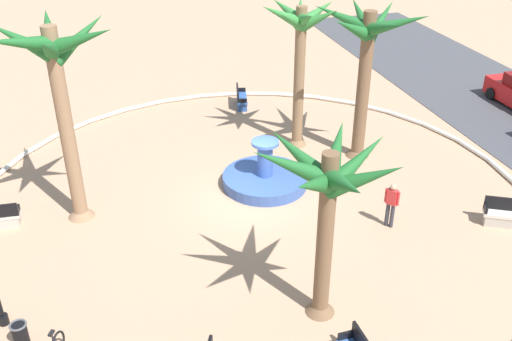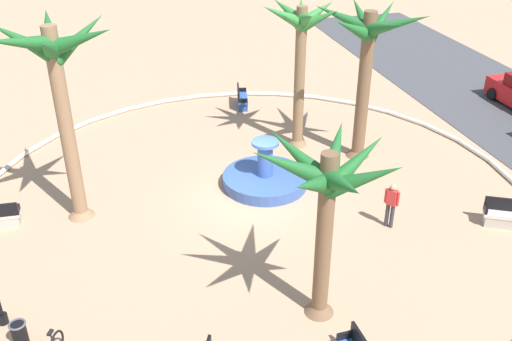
{
  "view_description": "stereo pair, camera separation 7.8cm",
  "coord_description": "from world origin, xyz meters",
  "px_view_note": "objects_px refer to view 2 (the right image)",
  "views": [
    {
      "loc": [
        17.95,
        -4.92,
        11.57
      ],
      "look_at": [
        -0.22,
        0.22,
        1.0
      ],
      "focal_mm": 40.39,
      "sensor_mm": 36.0,
      "label": 1
    },
    {
      "loc": [
        17.97,
        -4.85,
        11.57
      ],
      "look_at": [
        -0.22,
        0.22,
        1.0
      ],
      "focal_mm": 40.39,
      "sensor_mm": 36.0,
      "label": 2
    }
  ],
  "objects_px": {
    "trash_bin": "(19,333)",
    "palm_tree_near_fountain": "(327,191)",
    "bench_southeast": "(242,100)",
    "bench_east": "(507,217)",
    "person_cyclist_photo": "(391,203)",
    "palm_tree_by_curb": "(367,50)",
    "palm_tree_mid_plaza": "(300,40)",
    "palm_tree_far_side": "(57,78)",
    "fountain": "(265,178)"
  },
  "relations": [
    {
      "from": "trash_bin",
      "to": "palm_tree_near_fountain",
      "type": "bearing_deg",
      "value": 83.09
    },
    {
      "from": "palm_tree_near_fountain",
      "to": "bench_southeast",
      "type": "bearing_deg",
      "value": 173.9
    },
    {
      "from": "bench_east",
      "to": "person_cyclist_photo",
      "type": "bearing_deg",
      "value": -105.04
    },
    {
      "from": "palm_tree_near_fountain",
      "to": "palm_tree_by_curb",
      "type": "relative_size",
      "value": 0.83
    },
    {
      "from": "palm_tree_mid_plaza",
      "to": "bench_southeast",
      "type": "distance_m",
      "value": 6.72
    },
    {
      "from": "palm_tree_by_curb",
      "to": "bench_east",
      "type": "xyz_separation_m",
      "value": [
        6.31,
        2.78,
        -4.3
      ]
    },
    {
      "from": "palm_tree_far_side",
      "to": "bench_southeast",
      "type": "relative_size",
      "value": 4.3
    },
    {
      "from": "bench_southeast",
      "to": "person_cyclist_photo",
      "type": "distance_m",
      "value": 12.07
    },
    {
      "from": "palm_tree_far_side",
      "to": "trash_bin",
      "type": "xyz_separation_m",
      "value": [
        5.92,
        -1.6,
        -4.84
      ]
    },
    {
      "from": "palm_tree_mid_plaza",
      "to": "person_cyclist_photo",
      "type": "height_order",
      "value": "palm_tree_mid_plaza"
    },
    {
      "from": "palm_tree_far_side",
      "to": "bench_southeast",
      "type": "height_order",
      "value": "palm_tree_far_side"
    },
    {
      "from": "fountain",
      "to": "trash_bin",
      "type": "xyz_separation_m",
      "value": [
        6.28,
        -8.62,
        0.1
      ]
    },
    {
      "from": "fountain",
      "to": "palm_tree_far_side",
      "type": "distance_m",
      "value": 8.58
    },
    {
      "from": "trash_bin",
      "to": "person_cyclist_photo",
      "type": "relative_size",
      "value": 0.43
    },
    {
      "from": "palm_tree_far_side",
      "to": "bench_southeast",
      "type": "distance_m",
      "value": 12.59
    },
    {
      "from": "fountain",
      "to": "bench_east",
      "type": "distance_m",
      "value": 8.87
    },
    {
      "from": "person_cyclist_photo",
      "to": "bench_southeast",
      "type": "bearing_deg",
      "value": -169.15
    },
    {
      "from": "fountain",
      "to": "trash_bin",
      "type": "distance_m",
      "value": 10.66
    },
    {
      "from": "palm_tree_by_curb",
      "to": "bench_east",
      "type": "distance_m",
      "value": 8.13
    },
    {
      "from": "fountain",
      "to": "palm_tree_far_side",
      "type": "relative_size",
      "value": 0.46
    },
    {
      "from": "palm_tree_near_fountain",
      "to": "palm_tree_by_curb",
      "type": "xyz_separation_m",
      "value": [
        -8.6,
        5.09,
        0.61
      ]
    },
    {
      "from": "fountain",
      "to": "bench_east",
      "type": "xyz_separation_m",
      "value": [
        4.97,
        7.34,
        0.06
      ]
    },
    {
      "from": "palm_tree_by_curb",
      "to": "person_cyclist_photo",
      "type": "xyz_separation_m",
      "value": [
        5.25,
        -1.19,
        -3.69
      ]
    },
    {
      "from": "person_cyclist_photo",
      "to": "fountain",
      "type": "bearing_deg",
      "value": -139.23
    },
    {
      "from": "fountain",
      "to": "person_cyclist_photo",
      "type": "bearing_deg",
      "value": 40.77
    },
    {
      "from": "trash_bin",
      "to": "palm_tree_mid_plaza",
      "type": "bearing_deg",
      "value": 130.31
    },
    {
      "from": "palm_tree_mid_plaza",
      "to": "palm_tree_far_side",
      "type": "distance_m",
      "value": 9.98
    },
    {
      "from": "palm_tree_by_curb",
      "to": "trash_bin",
      "type": "xyz_separation_m",
      "value": [
        7.62,
        -13.17,
        -4.26
      ]
    },
    {
      "from": "palm_tree_by_curb",
      "to": "palm_tree_far_side",
      "type": "relative_size",
      "value": 0.9
    },
    {
      "from": "palm_tree_by_curb",
      "to": "bench_southeast",
      "type": "xyz_separation_m",
      "value": [
        -6.59,
        -3.46,
        -4.3
      ]
    },
    {
      "from": "fountain",
      "to": "palm_tree_near_fountain",
      "type": "distance_m",
      "value": 8.19
    },
    {
      "from": "palm_tree_mid_plaza",
      "to": "person_cyclist_photo",
      "type": "bearing_deg",
      "value": 8.27
    },
    {
      "from": "palm_tree_by_curb",
      "to": "person_cyclist_photo",
      "type": "distance_m",
      "value": 6.52
    },
    {
      "from": "palm_tree_near_fountain",
      "to": "person_cyclist_photo",
      "type": "relative_size",
      "value": 3.15
    },
    {
      "from": "palm_tree_far_side",
      "to": "trash_bin",
      "type": "height_order",
      "value": "palm_tree_far_side"
    },
    {
      "from": "fountain",
      "to": "bench_southeast",
      "type": "height_order",
      "value": "fountain"
    },
    {
      "from": "palm_tree_by_curb",
      "to": "bench_southeast",
      "type": "relative_size",
      "value": 3.88
    },
    {
      "from": "person_cyclist_photo",
      "to": "palm_tree_far_side",
      "type": "bearing_deg",
      "value": -108.87
    },
    {
      "from": "palm_tree_near_fountain",
      "to": "palm_tree_by_curb",
      "type": "bearing_deg",
      "value": 149.4
    },
    {
      "from": "palm_tree_far_side",
      "to": "trash_bin",
      "type": "bearing_deg",
      "value": -15.15
    },
    {
      "from": "palm_tree_near_fountain",
      "to": "palm_tree_mid_plaza",
      "type": "xyz_separation_m",
      "value": [
        -10.29,
        2.89,
        0.72
      ]
    },
    {
      "from": "fountain",
      "to": "bench_east",
      "type": "height_order",
      "value": "fountain"
    },
    {
      "from": "palm_tree_by_curb",
      "to": "palm_tree_far_side",
      "type": "height_order",
      "value": "palm_tree_far_side"
    },
    {
      "from": "palm_tree_by_curb",
      "to": "trash_bin",
      "type": "height_order",
      "value": "palm_tree_by_curb"
    },
    {
      "from": "palm_tree_far_side",
      "to": "bench_east",
      "type": "distance_m",
      "value": 15.85
    },
    {
      "from": "palm_tree_far_side",
      "to": "trash_bin",
      "type": "distance_m",
      "value": 7.81
    },
    {
      "from": "palm_tree_near_fountain",
      "to": "bench_east",
      "type": "distance_m",
      "value": 8.99
    },
    {
      "from": "palm_tree_near_fountain",
      "to": "palm_tree_by_curb",
      "type": "distance_m",
      "value": 10.01
    },
    {
      "from": "palm_tree_near_fountain",
      "to": "person_cyclist_photo",
      "type": "height_order",
      "value": "palm_tree_near_fountain"
    },
    {
      "from": "palm_tree_far_side",
      "to": "bench_southeast",
      "type": "bearing_deg",
      "value": 135.64
    }
  ]
}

